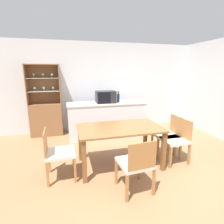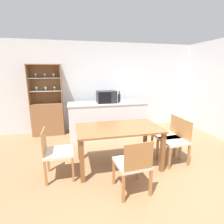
% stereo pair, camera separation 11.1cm
% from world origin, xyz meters
% --- Properties ---
extents(ground_plane, '(18.00, 18.00, 0.00)m').
position_xyz_m(ground_plane, '(0.00, 0.00, 0.00)').
color(ground_plane, '#936B47').
extents(wall_back, '(6.80, 0.06, 2.55)m').
position_xyz_m(wall_back, '(0.00, 2.63, 1.27)').
color(wall_back, silver).
rests_on(wall_back, ground_plane).
extents(kitchen_counter, '(2.05, 0.63, 0.93)m').
position_xyz_m(kitchen_counter, '(-0.28, 1.90, 0.47)').
color(kitchen_counter, silver).
rests_on(kitchen_counter, ground_plane).
extents(display_cabinet, '(0.83, 0.39, 1.91)m').
position_xyz_m(display_cabinet, '(-1.86, 2.42, 0.57)').
color(display_cabinet, brown).
rests_on(display_cabinet, ground_plane).
extents(dining_table, '(1.51, 0.87, 0.75)m').
position_xyz_m(dining_table, '(-0.39, 0.34, 0.64)').
color(dining_table, brown).
rests_on(dining_table, ground_plane).
extents(dining_chair_side_left_near, '(0.46, 0.46, 0.84)m').
position_xyz_m(dining_chair_side_left_near, '(-1.49, 0.21, 0.45)').
color(dining_chair_side_left_near, beige).
rests_on(dining_chair_side_left_near, ground_plane).
extents(dining_chair_head_near, '(0.49, 0.49, 0.84)m').
position_xyz_m(dining_chair_head_near, '(-0.39, -0.43, 0.45)').
color(dining_chair_head_near, beige).
rests_on(dining_chair_head_near, ground_plane).
extents(dining_chair_side_right_far, '(0.46, 0.46, 0.84)m').
position_xyz_m(dining_chair_side_right_far, '(0.70, 0.47, 0.45)').
color(dining_chair_side_right_far, beige).
rests_on(dining_chair_side_right_far, ground_plane).
extents(dining_chair_side_right_near, '(0.48, 0.48, 0.84)m').
position_xyz_m(dining_chair_side_right_near, '(0.70, 0.21, 0.45)').
color(dining_chair_side_right_near, beige).
rests_on(dining_chair_side_right_near, ground_plane).
extents(microwave, '(0.50, 0.35, 0.31)m').
position_xyz_m(microwave, '(-0.31, 1.86, 1.09)').
color(microwave, '#232328').
rests_on(microwave, kitchen_counter).
extents(wine_bottle, '(0.07, 0.07, 0.29)m').
position_xyz_m(wine_bottle, '(0.04, 1.90, 1.05)').
color(wine_bottle, '#141E38').
rests_on(wine_bottle, kitchen_counter).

